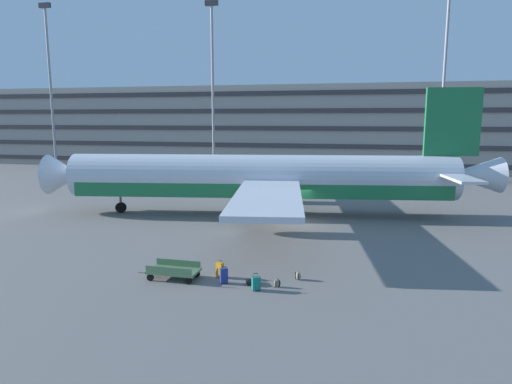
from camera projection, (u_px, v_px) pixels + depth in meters
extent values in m
plane|color=slate|center=(294.00, 223.00, 35.57)|extent=(600.00, 600.00, 0.00)
cube|color=gray|center=(331.00, 127.00, 76.23)|extent=(158.45, 17.76, 13.27)
cube|color=#2D2D33|center=(326.00, 164.00, 68.46)|extent=(156.86, 0.24, 0.70)
cube|color=#2D2D33|center=(326.00, 146.00, 68.02)|extent=(156.86, 0.24, 0.70)
cube|color=#2D2D33|center=(327.00, 128.00, 67.59)|extent=(156.86, 0.24, 0.70)
cube|color=#2D2D33|center=(327.00, 111.00, 67.16)|extent=(156.86, 0.24, 0.70)
cube|color=#2D2D33|center=(328.00, 92.00, 66.73)|extent=(156.86, 0.24, 0.70)
cylinder|color=silver|center=(260.00, 176.00, 37.96)|extent=(32.42, 8.53, 3.64)
cube|color=#1E723F|center=(260.00, 188.00, 38.13)|extent=(31.13, 8.26, 1.17)
cone|color=silver|center=(65.00, 175.00, 39.16)|extent=(3.41, 3.86, 3.46)
cone|color=silver|center=(473.00, 175.00, 36.71)|extent=(4.76, 3.55, 2.91)
cube|color=#1E723F|center=(453.00, 122.00, 36.14)|extent=(4.37, 1.02, 5.46)
cube|color=silver|center=(460.00, 178.00, 33.43)|extent=(2.62, 5.67, 0.20)
cube|color=silver|center=(431.00, 168.00, 40.24)|extent=(2.62, 5.67, 0.20)
cube|color=silver|center=(268.00, 197.00, 29.48)|extent=(6.42, 14.05, 0.36)
cube|color=silver|center=(275.00, 168.00, 46.39)|extent=(6.42, 14.05, 0.36)
cylinder|color=#9E9EA3|center=(262.00, 209.00, 32.13)|extent=(2.88, 2.38, 2.00)
cylinder|color=#9E9EA3|center=(269.00, 184.00, 44.24)|extent=(2.88, 2.38, 2.00)
cylinder|color=black|center=(121.00, 208.00, 39.29)|extent=(0.94, 0.48, 0.90)
cylinder|color=slate|center=(121.00, 199.00, 39.16)|extent=(0.20, 0.20, 1.50)
cylinder|color=black|center=(275.00, 213.00, 36.82)|extent=(0.94, 0.48, 0.90)
cylinder|color=slate|center=(275.00, 205.00, 36.70)|extent=(0.20, 0.20, 1.50)
cylinder|color=black|center=(276.00, 206.00, 39.86)|extent=(0.94, 0.48, 0.90)
cylinder|color=slate|center=(276.00, 198.00, 39.74)|extent=(0.20, 0.20, 1.50)
cylinder|color=gray|center=(51.00, 92.00, 68.60)|extent=(0.36, 0.36, 24.36)
cube|color=#333338|center=(45.00, 5.00, 66.56)|extent=(1.80, 0.50, 0.70)
cylinder|color=gray|center=(213.00, 93.00, 62.98)|extent=(0.36, 0.36, 23.31)
cube|color=#333338|center=(211.00, 3.00, 61.03)|extent=(1.80, 0.50, 0.70)
cylinder|color=gray|center=(444.00, 81.00, 56.14)|extent=(0.36, 0.36, 25.50)
cube|color=orange|center=(220.00, 270.00, 23.26)|extent=(0.44, 0.36, 0.76)
cylinder|color=#333338|center=(222.00, 262.00, 23.17)|extent=(0.02, 0.02, 0.08)
cylinder|color=#333338|center=(219.00, 261.00, 23.31)|extent=(0.02, 0.02, 0.08)
cube|color=black|center=(221.00, 261.00, 23.23)|extent=(0.20, 0.11, 0.02)
cylinder|color=black|center=(221.00, 278.00, 23.16)|extent=(0.04, 0.05, 0.05)
cylinder|color=black|center=(217.00, 277.00, 23.36)|extent=(0.04, 0.05, 0.05)
cylinder|color=black|center=(223.00, 277.00, 23.30)|extent=(0.04, 0.05, 0.05)
cylinder|color=black|center=(219.00, 276.00, 23.49)|extent=(0.04, 0.05, 0.05)
cube|color=#147266|center=(256.00, 283.00, 21.53)|extent=(0.47, 0.42, 0.63)
cylinder|color=#333338|center=(258.00, 275.00, 21.57)|extent=(0.02, 0.02, 0.15)
cylinder|color=#333338|center=(253.00, 275.00, 21.51)|extent=(0.02, 0.02, 0.15)
cube|color=black|center=(256.00, 273.00, 21.52)|extent=(0.20, 0.13, 0.02)
cylinder|color=black|center=(260.00, 290.00, 21.53)|extent=(0.04, 0.05, 0.05)
cylinder|color=black|center=(254.00, 291.00, 21.44)|extent=(0.04, 0.05, 0.05)
cylinder|color=black|center=(259.00, 289.00, 21.72)|extent=(0.04, 0.05, 0.05)
cylinder|color=black|center=(252.00, 289.00, 21.63)|extent=(0.04, 0.05, 0.05)
cube|color=black|center=(253.00, 282.00, 22.41)|extent=(0.72, 0.64, 0.20)
cube|color=black|center=(247.00, 283.00, 22.32)|extent=(0.12, 0.19, 0.02)
cube|color=navy|center=(224.00, 275.00, 22.44)|extent=(0.43, 0.40, 0.73)
cylinder|color=#333338|center=(222.00, 268.00, 22.27)|extent=(0.02, 0.02, 0.10)
cylinder|color=#333338|center=(226.00, 267.00, 22.35)|extent=(0.02, 0.02, 0.10)
cube|color=black|center=(224.00, 267.00, 22.30)|extent=(0.18, 0.14, 0.02)
cylinder|color=black|center=(221.00, 283.00, 22.52)|extent=(0.05, 0.05, 0.05)
cylinder|color=black|center=(226.00, 282.00, 22.64)|extent=(0.05, 0.05, 0.05)
cylinder|color=black|center=(222.00, 284.00, 22.36)|extent=(0.05, 0.05, 0.05)
cylinder|color=black|center=(227.00, 283.00, 22.48)|extent=(0.05, 0.05, 0.05)
ellipsoid|color=gray|center=(298.00, 276.00, 22.96)|extent=(0.40, 0.38, 0.44)
ellipsoid|color=gray|center=(299.00, 276.00, 23.03)|extent=(0.25, 0.23, 0.20)
torus|color=black|center=(298.00, 271.00, 22.91)|extent=(0.07, 0.06, 0.08)
cube|color=black|center=(295.00, 276.00, 22.98)|extent=(0.04, 0.04, 0.37)
cube|color=black|center=(298.00, 277.00, 22.83)|extent=(0.04, 0.04, 0.37)
ellipsoid|color=gray|center=(277.00, 283.00, 21.96)|extent=(0.36, 0.25, 0.41)
ellipsoid|color=gray|center=(277.00, 284.00, 22.05)|extent=(0.24, 0.13, 0.19)
torus|color=black|center=(278.00, 279.00, 21.90)|extent=(0.08, 0.03, 0.08)
cube|color=black|center=(276.00, 284.00, 21.88)|extent=(0.04, 0.03, 0.35)
cube|color=black|center=(279.00, 284.00, 21.87)|extent=(0.04, 0.03, 0.35)
cube|color=#4C724C|center=(174.00, 271.00, 23.08)|extent=(2.62, 1.34, 0.12)
cylinder|color=#4C4C51|center=(145.00, 273.00, 23.50)|extent=(0.70, 0.06, 0.05)
cube|color=#4C724C|center=(168.00, 271.00, 22.45)|extent=(2.47, 0.07, 0.40)
cube|color=#4C724C|center=(178.00, 263.00, 23.64)|extent=(2.47, 0.07, 0.40)
cylinder|color=black|center=(150.00, 277.00, 22.83)|extent=(0.36, 0.10, 0.36)
cylinder|color=black|center=(160.00, 270.00, 23.89)|extent=(0.36, 0.10, 0.36)
cylinder|color=black|center=(189.00, 281.00, 22.34)|extent=(0.36, 0.10, 0.36)
cylinder|color=black|center=(197.00, 273.00, 23.40)|extent=(0.36, 0.10, 0.36)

